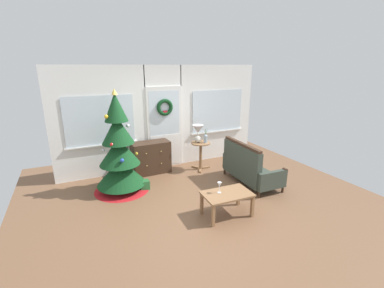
% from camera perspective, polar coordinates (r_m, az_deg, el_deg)
% --- Properties ---
extents(ground_plane, '(6.76, 6.76, 0.00)m').
position_cam_1_polar(ground_plane, '(5.26, 2.13, -12.15)').
color(ground_plane, brown).
extents(back_wall_with_door, '(5.20, 0.19, 2.55)m').
position_cam_1_polar(back_wall_with_door, '(6.64, -6.10, 5.71)').
color(back_wall_with_door, white).
rests_on(back_wall_with_door, ground).
extents(christmas_tree, '(1.14, 1.14, 2.11)m').
position_cam_1_polar(christmas_tree, '(5.58, -15.42, -2.48)').
color(christmas_tree, '#4C331E').
rests_on(christmas_tree, ground).
extents(dresser_cabinet, '(0.91, 0.46, 0.78)m').
position_cam_1_polar(dresser_cabinet, '(6.47, -8.85, -2.89)').
color(dresser_cabinet, '#3D281C').
rests_on(dresser_cabinet, ground).
extents(settee_sofa, '(0.76, 1.48, 0.96)m').
position_cam_1_polar(settee_sofa, '(5.95, 12.07, -4.97)').
color(settee_sofa, '#3D281C').
rests_on(settee_sofa, ground).
extents(side_table, '(0.50, 0.48, 0.71)m').
position_cam_1_polar(side_table, '(6.56, 1.88, -1.40)').
color(side_table, '#8E6642').
rests_on(side_table, ground).
extents(table_lamp, '(0.28, 0.28, 0.44)m').
position_cam_1_polar(table_lamp, '(6.43, 1.29, 2.78)').
color(table_lamp, silver).
rests_on(table_lamp, side_table).
extents(flower_vase, '(0.11, 0.10, 0.35)m').
position_cam_1_polar(flower_vase, '(6.46, 2.94, 1.28)').
color(flower_vase, '#99ADBC').
rests_on(flower_vase, side_table).
extents(coffee_table, '(0.86, 0.55, 0.42)m').
position_cam_1_polar(coffee_table, '(4.68, 7.60, -11.19)').
color(coffee_table, '#8E6642').
rests_on(coffee_table, ground).
extents(wine_glass, '(0.08, 0.08, 0.20)m').
position_cam_1_polar(wine_glass, '(4.59, 5.96, -8.85)').
color(wine_glass, silver).
rests_on(wine_glass, coffee_table).
extents(gift_box, '(0.19, 0.17, 0.19)m').
position_cam_1_polar(gift_box, '(5.75, -10.25, -8.68)').
color(gift_box, '#266633').
rests_on(gift_box, ground).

